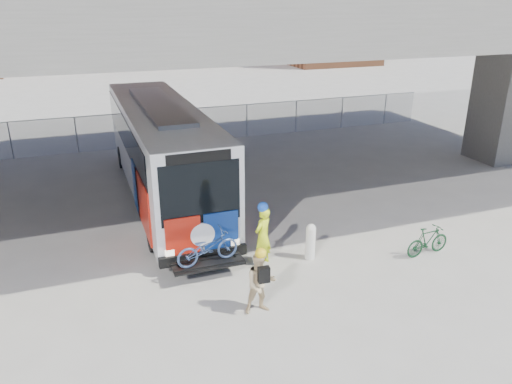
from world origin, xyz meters
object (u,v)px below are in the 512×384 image
bollard (310,240)px  cyclist_tan (261,282)px  cyclist_hivis (263,234)px  bus (161,144)px  bike_parked (428,241)px

bollard → cyclist_tan: 3.11m
cyclist_hivis → bus: bearing=-108.7°
bollard → bike_parked: (3.43, -1.02, -0.14)m
cyclist_tan → bike_parked: bearing=12.9°
cyclist_hivis → bike_parked: cyclist_hivis is taller
cyclist_hivis → bike_parked: bearing=132.0°
cyclist_hivis → cyclist_tan: cyclist_hivis is taller
bus → bollard: (3.14, -6.53, -1.51)m
bus → bollard: bus is taller
bike_parked → bollard: bearing=68.8°
bollard → cyclist_hivis: (-1.43, 0.21, 0.33)m
bus → cyclist_hivis: (1.71, -6.32, -1.17)m
bus → bike_parked: 10.15m
cyclist_hivis → bollard: bearing=137.7°
bollard → cyclist_hivis: 1.49m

